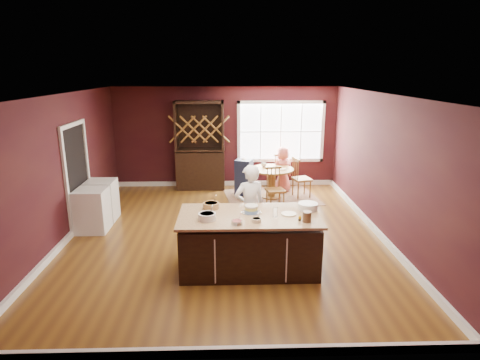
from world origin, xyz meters
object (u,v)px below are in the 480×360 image
at_px(kitchen_island, 249,243).
at_px(toddler, 241,163).
at_px(chair_south, 275,188).
at_px(chair_north, 279,171).
at_px(dryer, 102,200).
at_px(baker, 250,207).
at_px(chair_east, 302,177).
at_px(seated_woman, 283,170).
at_px(hutch, 200,146).
at_px(high_chair, 244,177).
at_px(layer_cake, 251,209).
at_px(washer, 92,210).
at_px(dining_table, 272,177).

bearing_deg(kitchen_island, toddler, 89.75).
xyz_separation_m(kitchen_island, chair_south, (0.76, 2.90, 0.04)).
height_order(chair_north, dryer, chair_north).
relative_size(baker, chair_east, 1.51).
bearing_deg(seated_woman, hutch, -33.46).
bearing_deg(high_chair, kitchen_island, -72.03).
relative_size(layer_cake, dryer, 0.35).
height_order(chair_north, washer, chair_north).
height_order(dining_table, chair_north, chair_north).
xyz_separation_m(chair_south, high_chair, (-0.68, 1.07, 0.00)).
xyz_separation_m(layer_cake, seated_woman, (1.06, 4.13, -0.38)).
distance_m(dining_table, high_chair, 0.73).
xyz_separation_m(kitchen_island, dryer, (-3.03, 2.30, -0.01)).
bearing_deg(dining_table, chair_north, 69.84).
bearing_deg(chair_north, dining_table, 61.08).
distance_m(chair_east, chair_north, 0.87).
height_order(high_chair, toddler, high_chair).
xyz_separation_m(baker, washer, (-3.08, 0.90, -0.35)).
height_order(chair_south, washer, chair_south).
bearing_deg(chair_east, chair_south, 123.02).
bearing_deg(dryer, toddler, 30.14).
height_order(kitchen_island, hutch, hutch).
bearing_deg(kitchen_island, washer, 151.22).
height_order(baker, chair_east, baker).
xyz_separation_m(high_chair, hutch, (-1.14, 0.63, 0.69)).
bearing_deg(washer, dining_table, 28.47).
bearing_deg(washer, dryer, 90.00).
relative_size(baker, seated_woman, 1.30).
bearing_deg(dining_table, dryer, -159.52).
relative_size(kitchen_island, chair_east, 2.15).
height_order(seated_woman, toddler, seated_woman).
height_order(dining_table, layer_cake, layer_cake).
bearing_deg(chair_north, high_chair, 19.19).
relative_size(dining_table, high_chair, 1.12).
distance_m(kitchen_island, chair_south, 3.00).
relative_size(chair_north, toddler, 3.89).
bearing_deg(hutch, chair_north, -3.28).
height_order(kitchen_island, high_chair, high_chair).
xyz_separation_m(chair_south, toddler, (-0.75, 1.17, 0.33)).
bearing_deg(dryer, baker, -26.63).
bearing_deg(high_chair, washer, -124.29).
xyz_separation_m(chair_south, seated_woman, (0.34, 1.32, 0.12)).
xyz_separation_m(baker, chair_north, (1.00, 3.72, -0.27)).
distance_m(chair_south, toddler, 1.43).
distance_m(chair_south, dryer, 3.84).
xyz_separation_m(chair_east, dryer, (-4.56, -1.45, -0.08)).
distance_m(layer_cake, dryer, 3.82).
bearing_deg(layer_cake, hutch, 103.74).
relative_size(chair_north, high_chair, 1.04).
distance_m(high_chair, hutch, 1.48).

